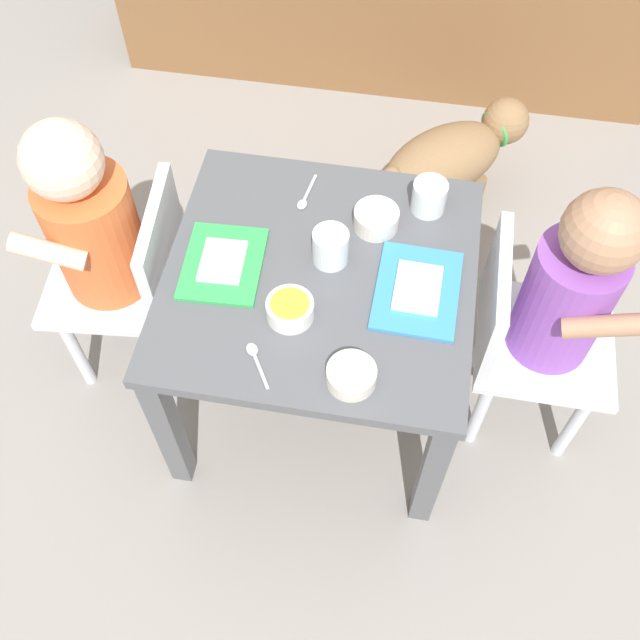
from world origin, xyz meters
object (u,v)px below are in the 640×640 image
(food_tray_left, at_px, (223,263))
(cereal_bowl_right_side, at_px, (376,218))
(seated_child_right, at_px, (562,297))
(spoon_by_right_tray, at_px, (257,360))
(dog, at_px, (452,156))
(food_tray_right, at_px, (417,290))
(water_cup_right, at_px, (330,248))
(cereal_bowl_left_side, at_px, (351,375))
(seated_child_left, at_px, (98,231))
(veggie_bowl_far, at_px, (290,309))
(water_cup_left, at_px, (429,198))
(spoon_by_left_tray, at_px, (306,196))
(dining_table, at_px, (320,297))

(food_tray_left, distance_m, cereal_bowl_right_side, 0.31)
(seated_child_right, height_order, spoon_by_right_tray, seated_child_right)
(dog, distance_m, food_tray_right, 0.71)
(food_tray_left, relative_size, food_tray_right, 0.93)
(water_cup_right, xyz_separation_m, cereal_bowl_left_side, (0.08, -0.26, -0.01))
(seated_child_left, relative_size, cereal_bowl_left_side, 8.23)
(food_tray_right, xyz_separation_m, veggie_bowl_far, (-0.22, -0.09, 0.02))
(dog, relative_size, cereal_bowl_left_side, 4.68)
(water_cup_left, bearing_deg, water_cup_right, -136.73)
(food_tray_left, xyz_separation_m, food_tray_right, (0.37, 0.00, -0.00))
(water_cup_left, xyz_separation_m, water_cup_right, (-0.17, -0.16, 0.00))
(water_cup_left, xyz_separation_m, spoon_by_left_tray, (-0.25, -0.01, -0.03))
(cereal_bowl_right_side, xyz_separation_m, spoon_by_right_tray, (-0.17, -0.35, -0.02))
(water_cup_left, bearing_deg, dining_table, -132.98)
(dog, xyz_separation_m, cereal_bowl_left_side, (-0.15, -0.86, 0.28))
(spoon_by_left_tray, bearing_deg, food_tray_right, -39.07)
(cereal_bowl_left_side, xyz_separation_m, veggie_bowl_far, (-0.13, 0.12, 0.00))
(dog, bearing_deg, veggie_bowl_far, -110.76)
(water_cup_right, xyz_separation_m, spoon_by_right_tray, (-0.09, -0.25, -0.03))
(water_cup_left, bearing_deg, cereal_bowl_right_side, -146.31)
(food_tray_right, height_order, water_cup_right, water_cup_right)
(dining_table, xyz_separation_m, water_cup_left, (0.19, 0.20, 0.11))
(water_cup_right, distance_m, veggie_bowl_far, 0.15)
(spoon_by_right_tray, bearing_deg, spoon_by_left_tray, 87.81)
(cereal_bowl_right_side, height_order, cereal_bowl_left_side, cereal_bowl_right_side)
(seated_child_right, distance_m, spoon_by_right_tray, 0.59)
(seated_child_left, height_order, water_cup_left, seated_child_left)
(dining_table, height_order, seated_child_left, seated_child_left)
(dog, relative_size, spoon_by_left_tray, 4.08)
(spoon_by_right_tray, bearing_deg, food_tray_right, 37.09)
(seated_child_left, height_order, seated_child_right, seated_child_left)
(seated_child_left, distance_m, dog, 0.96)
(seated_child_left, height_order, food_tray_right, seated_child_left)
(seated_child_right, xyz_separation_m, spoon_by_left_tray, (-0.52, 0.16, 0.02))
(water_cup_right, bearing_deg, water_cup_left, 43.27)
(cereal_bowl_right_side, bearing_deg, water_cup_left, 33.69)
(veggie_bowl_far, bearing_deg, food_tray_left, 148.02)
(veggie_bowl_far, bearing_deg, cereal_bowl_right_side, 62.41)
(food_tray_right, height_order, water_cup_left, water_cup_left)
(seated_child_right, relative_size, veggie_bowl_far, 8.16)
(seated_child_left, xyz_separation_m, water_cup_right, (0.47, -0.00, 0.05))
(food_tray_left, bearing_deg, dog, 56.48)
(dining_table, bearing_deg, dog, 68.98)
(water_cup_left, bearing_deg, spoon_by_right_tray, -122.62)
(seated_child_right, relative_size, food_tray_right, 3.41)
(dining_table, height_order, water_cup_right, water_cup_right)
(cereal_bowl_left_side, height_order, spoon_by_right_tray, cereal_bowl_left_side)
(food_tray_left, bearing_deg, veggie_bowl_far, -31.98)
(dog, bearing_deg, seated_child_left, -139.52)
(seated_child_left, bearing_deg, cereal_bowl_left_side, -25.23)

